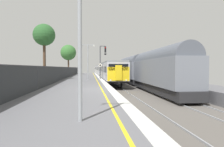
# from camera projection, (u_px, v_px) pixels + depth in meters

# --- Properties ---
(ground) EXTENTS (17.40, 110.00, 1.21)m
(ground) POSITION_uv_depth(u_px,v_px,m) (137.00, 96.00, 16.42)
(ground) COLOR slate
(commuter_train_at_platform) EXTENTS (2.83, 60.35, 3.81)m
(commuter_train_at_platform) POSITION_uv_depth(u_px,v_px,m) (103.00, 70.00, 53.22)
(commuter_train_at_platform) COLOR #B7B7BC
(commuter_train_at_platform) RESTS_ON ground
(freight_train_adjacent_track) EXTENTS (2.60, 28.94, 4.75)m
(freight_train_adjacent_track) POSITION_uv_depth(u_px,v_px,m) (142.00, 69.00, 28.20)
(freight_train_adjacent_track) COLOR #232326
(freight_train_adjacent_track) RESTS_ON ground
(signal_gantry) EXTENTS (1.10, 0.24, 5.36)m
(signal_gantry) POSITION_uv_depth(u_px,v_px,m) (102.00, 58.00, 32.05)
(signal_gantry) COLOR #47474C
(signal_gantry) RESTS_ON ground
(speed_limit_sign) EXTENTS (0.59, 0.08, 2.46)m
(speed_limit_sign) POSITION_uv_depth(u_px,v_px,m) (100.00, 69.00, 29.80)
(speed_limit_sign) COLOR #59595B
(speed_limit_sign) RESTS_ON ground
(platform_lamp_near) EXTENTS (2.00, 0.20, 5.13)m
(platform_lamp_near) POSITION_uv_depth(u_px,v_px,m) (80.00, 26.00, 6.28)
(platform_lamp_near) COLOR #93999E
(platform_lamp_near) RESTS_ON ground
(platform_lamp_mid) EXTENTS (2.00, 0.20, 5.17)m
(platform_lamp_mid) POSITION_uv_depth(u_px,v_px,m) (88.00, 59.00, 28.41)
(platform_lamp_mid) COLOR #93999E
(platform_lamp_mid) RESTS_ON ground
(platform_back_fence) EXTENTS (0.07, 99.00, 1.91)m
(platform_back_fence) POSITION_uv_depth(u_px,v_px,m) (37.00, 77.00, 15.48)
(platform_back_fence) COLOR #282B2D
(platform_back_fence) RESTS_ON ground
(background_tree_left) EXTENTS (4.13, 4.13, 7.94)m
(background_tree_left) POSITION_uv_depth(u_px,v_px,m) (68.00, 53.00, 52.39)
(background_tree_left) COLOR #473323
(background_tree_left) RESTS_ON ground
(background_tree_centre) EXTENTS (3.17, 3.17, 8.15)m
(background_tree_centre) POSITION_uv_depth(u_px,v_px,m) (45.00, 36.00, 28.61)
(background_tree_centre) COLOR #473323
(background_tree_centre) RESTS_ON ground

